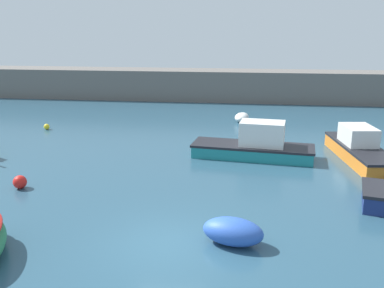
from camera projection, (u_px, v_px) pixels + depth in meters
name	position (u px, v px, depth m)	size (l,w,h in m)	color
ground_plane	(168.00, 248.00, 13.44)	(120.00, 120.00, 0.20)	#284C60
harbor_breakwater	(223.00, 85.00, 39.91)	(49.44, 3.82, 2.76)	#66605B
fishing_dinghy_green	(233.00, 232.00, 13.35)	(2.12, 1.46, 0.87)	#2D56B7
motorboat_with_cabin	(359.00, 148.00, 21.92)	(2.57, 6.42, 1.68)	orange
cabin_cruiser_white	(256.00, 145.00, 22.23)	(6.46, 2.69, 1.94)	teal
dinghy_near_pier	(242.00, 117.00, 30.94)	(1.23, 2.02, 0.62)	white
mooring_buoy_red	(20.00, 182.00, 18.05)	(0.57, 0.57, 0.57)	red
mooring_buoy_yellow	(47.00, 127.00, 28.51)	(0.38, 0.38, 0.38)	yellow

